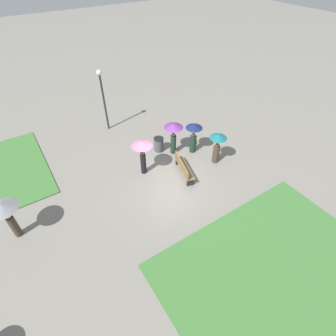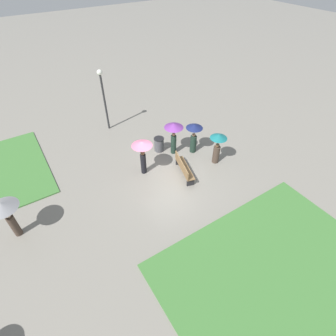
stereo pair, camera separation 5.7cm
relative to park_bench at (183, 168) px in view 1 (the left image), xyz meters
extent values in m
plane|color=gray|center=(0.30, 0.65, -0.47)|extent=(90.00, 90.00, 0.00)
cube|color=#427A38|center=(-7.34, 0.23, -0.44)|extent=(8.16, 8.37, 0.06)
cube|color=brown|center=(-0.02, -0.07, -0.05)|extent=(1.97, 0.91, 0.05)
cube|color=brown|center=(0.03, 0.10, 0.20)|extent=(1.87, 0.56, 0.45)
cube|color=#232326|center=(-0.85, 0.16, -0.27)|extent=(0.18, 0.39, 0.40)
cube|color=#232326|center=(0.81, -0.30, -0.27)|extent=(0.18, 0.39, 0.40)
cylinder|color=#2D2D30|center=(6.27, 1.52, 1.29)|extent=(0.12, 0.12, 3.53)
sphere|color=white|center=(6.27, 1.52, 3.22)|extent=(0.32, 0.32, 0.32)
cylinder|color=#4C4C51|center=(2.47, -0.02, -0.07)|extent=(0.54, 0.54, 0.81)
cylinder|color=black|center=(2.47, -0.02, 0.35)|extent=(0.59, 0.59, 0.03)
cylinder|color=#47382D|center=(-0.09, -2.11, 0.03)|extent=(0.49, 0.49, 1.02)
sphere|color=brown|center=(-0.09, -2.11, 0.65)|extent=(0.22, 0.22, 0.22)
cylinder|color=#4C4C4F|center=(-0.09, -2.11, 0.94)|extent=(0.02, 0.02, 0.35)
cone|color=#197075|center=(-0.09, -2.11, 1.22)|extent=(0.90, 0.90, 0.23)
cylinder|color=#1E3328|center=(1.85, -0.61, 0.10)|extent=(0.37, 0.37, 1.15)
sphere|color=#997051|center=(1.85, -0.61, 0.78)|extent=(0.20, 0.20, 0.20)
cylinder|color=#4C4C4F|center=(1.85, -0.61, 1.05)|extent=(0.02, 0.02, 0.35)
cone|color=#703389|center=(1.85, -0.61, 1.35)|extent=(1.05, 1.05, 0.25)
cylinder|color=black|center=(1.27, 1.65, 0.11)|extent=(0.39, 0.39, 1.17)
sphere|color=brown|center=(1.27, 1.65, 0.81)|extent=(0.23, 0.23, 0.23)
cylinder|color=#4C4C4F|center=(1.27, 1.65, 1.10)|extent=(0.02, 0.02, 0.35)
cone|color=pink|center=(1.27, 1.65, 1.40)|extent=(1.05, 1.05, 0.23)
cylinder|color=#1E3328|center=(1.34, -1.61, 0.05)|extent=(0.49, 0.49, 1.05)
sphere|color=#997051|center=(1.34, -1.61, 0.68)|extent=(0.20, 0.20, 0.20)
cylinder|color=#4C4C4F|center=(1.34, -1.61, 0.95)|extent=(0.02, 0.02, 0.35)
cone|color=navy|center=(1.34, -1.61, 1.23)|extent=(0.93, 0.93, 0.22)
cylinder|color=#47382D|center=(0.70, 7.95, 0.08)|extent=(0.39, 0.39, 1.11)
sphere|color=beige|center=(0.70, 7.95, 0.75)|extent=(0.21, 0.21, 0.21)
cylinder|color=#4C4C4F|center=(0.70, 7.95, 1.03)|extent=(0.02, 0.02, 0.35)
cone|color=gray|center=(0.70, 7.95, 1.33)|extent=(1.18, 1.18, 0.25)
camera|label=1|loc=(-8.09, 6.17, 8.91)|focal=28.00mm
camera|label=2|loc=(-8.12, 6.12, 8.91)|focal=28.00mm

